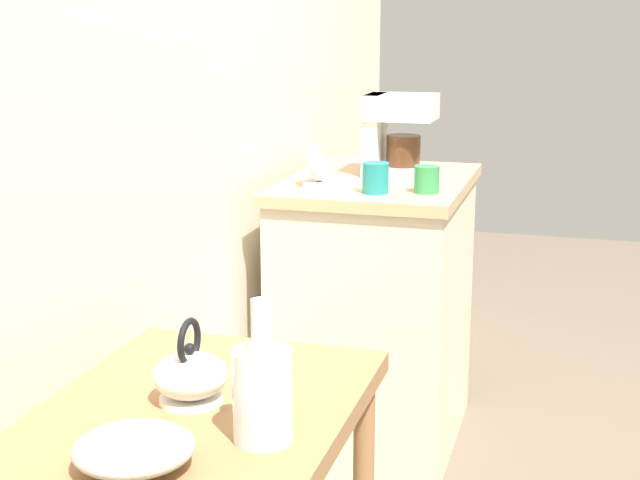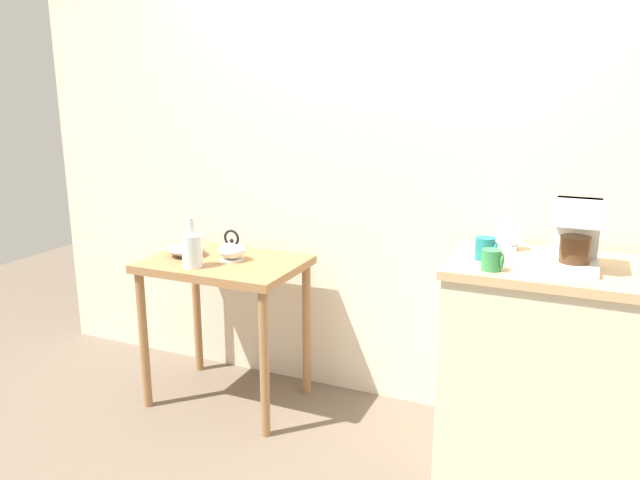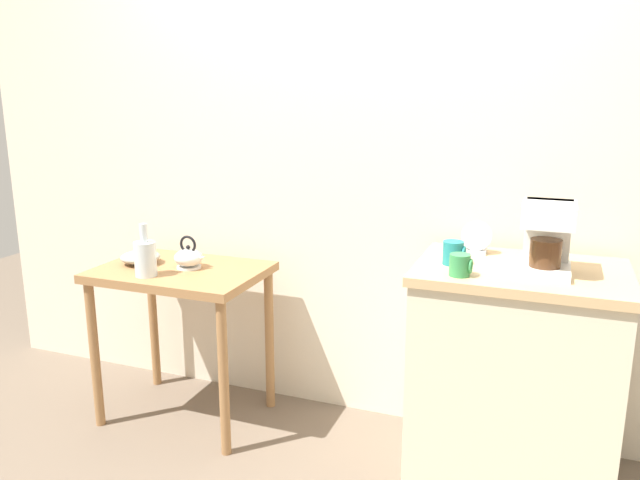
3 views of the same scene
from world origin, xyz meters
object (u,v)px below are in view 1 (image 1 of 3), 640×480
Objects in this scene: glass_carafe_vase at (263,391)px; mug_tall_green at (427,179)px; mug_dark_teal at (376,178)px; coffee_maker at (394,131)px; table_clock at (316,167)px; bowl_stoneware at (134,449)px; teakettle at (191,375)px.

glass_carafe_vase reaches higher than mug_tall_green.
glass_carafe_vase is 1.38m from mug_tall_green.
mug_dark_teal reaches higher than mug_tall_green.
table_clock is (-0.27, 0.18, -0.08)m from coffee_maker.
coffee_maker is (1.80, -0.02, 0.26)m from bowl_stoneware.
teakettle is at bearing 178.51° from coffee_maker.
teakettle is 0.21m from glass_carafe_vase.
mug_dark_teal is 1.12× the size of mug_tall_green.
glass_carafe_vase is at bearing 179.00° from mug_tall_green.
mug_dark_teal is at bearing 108.19° from mug_tall_green.
coffee_maker reaches higher than teakettle.
mug_tall_green is (-0.28, -0.16, -0.10)m from coffee_maker.
mug_tall_green is at bearing -6.69° from bowl_stoneware.
glass_carafe_vase is at bearing -175.38° from coffee_maker.
coffee_maker reaches higher than mug_dark_teal.
glass_carafe_vase is 1.76× the size of table_clock.
mug_tall_green is at bearing -92.07° from table_clock.
teakettle is 1.22m from mug_dark_teal.
coffee_maker is 0.34m from mug_dark_teal.
glass_carafe_vase is 0.91× the size of coffee_maker.
glass_carafe_vase is 2.62× the size of mug_dark_teal.
bowl_stoneware is 1.55m from table_clock.
teakettle is 1.79× the size of mug_dark_teal.
coffee_maker is at bearing 29.39° from mug_tall_green.
teakettle is 1.28m from mug_tall_green.
coffee_maker is 1.94× the size of table_clock.
table_clock is (0.06, 0.20, 0.01)m from mug_dark_teal.
table_clock reaches higher than mug_tall_green.
coffee_maker is 0.33m from table_clock.
mug_dark_teal is (1.47, -0.04, 0.17)m from bowl_stoneware.
bowl_stoneware is 2.05× the size of mug_dark_teal.
bowl_stoneware is 1.15× the size of teakettle.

